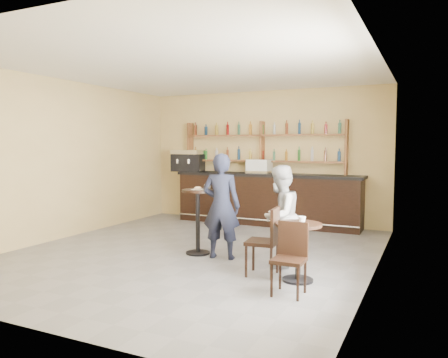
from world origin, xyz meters
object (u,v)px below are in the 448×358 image
at_px(pedestal_table, 198,222).
at_px(man_main, 221,206).
at_px(bar_counter, 267,199).
at_px(chair_west, 262,241).
at_px(cafe_table, 298,252).
at_px(pastry_case, 259,166).
at_px(espresso_machine, 188,161).
at_px(chair_south, 289,259).
at_px(patron_second, 280,216).

bearing_deg(pedestal_table, man_main, -10.48).
bearing_deg(bar_counter, chair_west, -71.17).
bearing_deg(cafe_table, pedestal_table, 159.53).
height_order(bar_counter, pastry_case, pastry_case).
distance_m(bar_counter, espresso_machine, 2.33).
xyz_separation_m(man_main, chair_west, (0.95, -0.60, -0.38)).
relative_size(cafe_table, chair_south, 0.90).
distance_m(pastry_case, patron_second, 3.75).
xyz_separation_m(cafe_table, chair_south, (0.05, -0.60, 0.05)).
height_order(espresso_machine, man_main, espresso_machine).
relative_size(chair_west, chair_south, 1.09).
distance_m(man_main, cafe_table, 1.70).
distance_m(chair_south, patron_second, 1.34).
height_order(espresso_machine, chair_south, espresso_machine).
xyz_separation_m(pastry_case, pedestal_table, (0.08, -3.18, -0.82)).
xyz_separation_m(chair_west, patron_second, (0.09, 0.54, 0.29)).
bearing_deg(patron_second, chair_south, 33.63).
height_order(chair_west, patron_second, patron_second).
height_order(pastry_case, pedestal_table, pastry_case).
relative_size(bar_counter, chair_south, 4.94).
bearing_deg(pedestal_table, patron_second, -5.75).
relative_size(espresso_machine, chair_west, 0.77).
height_order(bar_counter, espresso_machine, espresso_machine).
bearing_deg(cafe_table, patron_second, 128.02).
height_order(pedestal_table, patron_second, patron_second).
relative_size(espresso_machine, man_main, 0.44).
bearing_deg(chair_west, cafe_table, 79.59).
bearing_deg(patron_second, pedestal_table, -85.37).
bearing_deg(man_main, chair_south, 131.32).
height_order(pastry_case, chair_west, pastry_case).
distance_m(espresso_machine, man_main, 4.18).
distance_m(pastry_case, cafe_table, 4.55).
distance_m(pedestal_table, chair_south, 2.45).
bearing_deg(espresso_machine, patron_second, -52.68).
bearing_deg(bar_counter, pedestal_table, -92.16).
relative_size(pastry_case, man_main, 0.31).
bearing_deg(chair_west, man_main, -127.68).
bearing_deg(chair_west, chair_south, 37.49).
bearing_deg(espresso_machine, bar_counter, -9.57).
distance_m(bar_counter, chair_south, 4.92).
height_order(pedestal_table, cafe_table, pedestal_table).
xyz_separation_m(bar_counter, espresso_machine, (-2.15, 0.00, 0.88)).
bearing_deg(pastry_case, chair_west, -58.77).
height_order(espresso_machine, cafe_table, espresso_machine).
distance_m(chair_west, patron_second, 0.62).
distance_m(man_main, chair_south, 2.04).
xyz_separation_m(chair_south, patron_second, (-0.51, 1.19, 0.33)).
relative_size(bar_counter, cafe_table, 5.51).
height_order(man_main, chair_south, man_main).
bearing_deg(man_main, cafe_table, 146.77).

